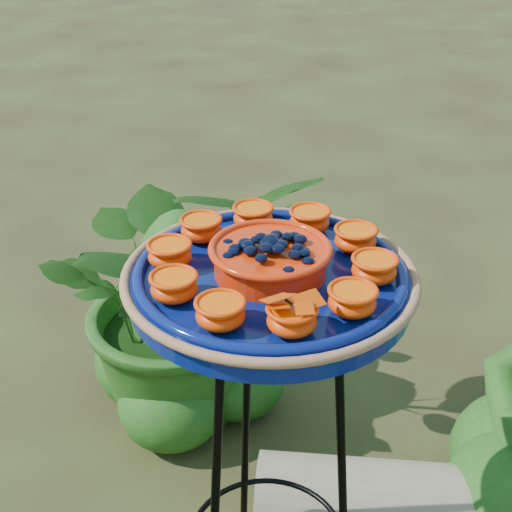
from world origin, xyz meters
name	(u,v)px	position (x,y,z in m)	size (l,w,h in m)	color
tripod_stand	(268,455)	(-0.14, -0.02, 0.51)	(0.40, 0.40, 0.84)	black
feeder_dish	(270,274)	(-0.14, -0.02, 0.88)	(0.56, 0.56, 0.10)	#07145B
driftwood_log	(404,511)	(0.15, 0.24, 0.11)	(0.23, 0.23, 0.68)	gray
shrub_back_left	(182,288)	(-0.45, 0.68, 0.40)	(0.72, 0.62, 0.80)	#1D4713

